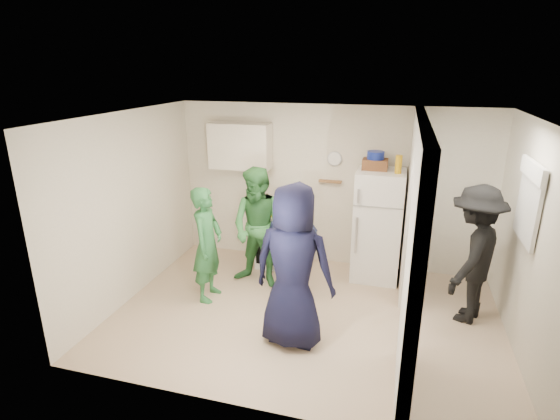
# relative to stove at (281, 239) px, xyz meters

# --- Properties ---
(floor) EXTENTS (4.80, 4.80, 0.00)m
(floor) POSITION_rel_stove_xyz_m (0.70, -1.37, -0.44)
(floor) COLOR tan
(floor) RESTS_ON ground
(wall_back) EXTENTS (4.80, 0.00, 4.80)m
(wall_back) POSITION_rel_stove_xyz_m (0.70, 0.33, 0.81)
(wall_back) COLOR silver
(wall_back) RESTS_ON floor
(wall_front) EXTENTS (4.80, 0.00, 4.80)m
(wall_front) POSITION_rel_stove_xyz_m (0.70, -3.07, 0.81)
(wall_front) COLOR silver
(wall_front) RESTS_ON floor
(wall_left) EXTENTS (0.00, 3.40, 3.40)m
(wall_left) POSITION_rel_stove_xyz_m (-1.70, -1.37, 0.81)
(wall_left) COLOR silver
(wall_left) RESTS_ON floor
(wall_right) EXTENTS (0.00, 3.40, 3.40)m
(wall_right) POSITION_rel_stove_xyz_m (3.10, -1.37, 0.81)
(wall_right) COLOR silver
(wall_right) RESTS_ON floor
(ceiling) EXTENTS (4.80, 4.80, 0.00)m
(ceiling) POSITION_rel_stove_xyz_m (0.70, -1.37, 2.06)
(ceiling) COLOR white
(ceiling) RESTS_ON wall_back
(partition_pier_back) EXTENTS (0.12, 1.20, 2.50)m
(partition_pier_back) POSITION_rel_stove_xyz_m (1.90, -0.27, 0.81)
(partition_pier_back) COLOR silver
(partition_pier_back) RESTS_ON floor
(partition_pier_front) EXTENTS (0.12, 1.20, 2.50)m
(partition_pier_front) POSITION_rel_stove_xyz_m (1.90, -2.47, 0.81)
(partition_pier_front) COLOR silver
(partition_pier_front) RESTS_ON floor
(partition_header) EXTENTS (0.12, 1.00, 0.40)m
(partition_header) POSITION_rel_stove_xyz_m (1.90, -1.37, 1.86)
(partition_header) COLOR silver
(partition_header) RESTS_ON partition_pier_back
(stove) EXTENTS (0.73, 0.61, 0.87)m
(stove) POSITION_rel_stove_xyz_m (0.00, 0.00, 0.00)
(stove) COLOR white
(stove) RESTS_ON floor
(upper_cabinet) EXTENTS (0.95, 0.34, 0.70)m
(upper_cabinet) POSITION_rel_stove_xyz_m (-0.70, 0.15, 1.41)
(upper_cabinet) COLOR silver
(upper_cabinet) RESTS_ON wall_back
(fridge) EXTENTS (0.67, 0.65, 1.64)m
(fridge) POSITION_rel_stove_xyz_m (1.46, -0.03, 0.38)
(fridge) COLOR white
(fridge) RESTS_ON floor
(wicker_basket) EXTENTS (0.35, 0.25, 0.15)m
(wicker_basket) POSITION_rel_stove_xyz_m (1.36, 0.02, 1.27)
(wicker_basket) COLOR brown
(wicker_basket) RESTS_ON fridge
(blue_bowl) EXTENTS (0.24, 0.24, 0.11)m
(blue_bowl) POSITION_rel_stove_xyz_m (1.36, 0.02, 1.40)
(blue_bowl) COLOR navy
(blue_bowl) RESTS_ON wicker_basket
(yellow_cup_stack_top) EXTENTS (0.09, 0.09, 0.25)m
(yellow_cup_stack_top) POSITION_rel_stove_xyz_m (1.68, -0.13, 1.32)
(yellow_cup_stack_top) COLOR gold
(yellow_cup_stack_top) RESTS_ON fridge
(wall_clock) EXTENTS (0.22, 0.02, 0.22)m
(wall_clock) POSITION_rel_stove_xyz_m (0.75, 0.31, 1.26)
(wall_clock) COLOR white
(wall_clock) RESTS_ON wall_back
(spice_shelf) EXTENTS (0.35, 0.08, 0.03)m
(spice_shelf) POSITION_rel_stove_xyz_m (0.70, 0.28, 0.91)
(spice_shelf) COLOR olive
(spice_shelf) RESTS_ON wall_back
(nook_window) EXTENTS (0.03, 0.70, 0.80)m
(nook_window) POSITION_rel_stove_xyz_m (3.08, -1.17, 1.21)
(nook_window) COLOR black
(nook_window) RESTS_ON wall_right
(nook_window_frame) EXTENTS (0.04, 0.76, 0.86)m
(nook_window_frame) POSITION_rel_stove_xyz_m (3.06, -1.17, 1.21)
(nook_window_frame) COLOR white
(nook_window_frame) RESTS_ON wall_right
(nook_valance) EXTENTS (0.04, 0.82, 0.18)m
(nook_valance) POSITION_rel_stove_xyz_m (3.04, -1.17, 1.56)
(nook_valance) COLOR white
(nook_valance) RESTS_ON wall_right
(yellow_cup_stack_stove) EXTENTS (0.09, 0.09, 0.25)m
(yellow_cup_stack_stove) POSITION_rel_stove_xyz_m (-0.12, -0.22, 0.56)
(yellow_cup_stack_stove) COLOR yellow
(yellow_cup_stack_stove) RESTS_ON stove
(red_cup) EXTENTS (0.09, 0.09, 0.12)m
(red_cup) POSITION_rel_stove_xyz_m (0.22, -0.20, 0.50)
(red_cup) COLOR #B60C2D
(red_cup) RESTS_ON stove
(person_green_left) EXTENTS (0.38, 0.58, 1.57)m
(person_green_left) POSITION_rel_stove_xyz_m (-0.67, -1.26, 0.35)
(person_green_left) COLOR #2C6E39
(person_green_left) RESTS_ON floor
(person_green_center) EXTENTS (0.94, 0.78, 1.73)m
(person_green_center) POSITION_rel_stove_xyz_m (-0.12, -0.71, 0.43)
(person_green_center) COLOR #367B44
(person_green_center) RESTS_ON floor
(person_denim) EXTENTS (0.95, 0.55, 1.52)m
(person_denim) POSITION_rel_stove_xyz_m (0.41, -0.94, 0.32)
(person_denim) COLOR #3C4B84
(person_denim) RESTS_ON floor
(person_navy) EXTENTS (0.97, 0.68, 1.89)m
(person_navy) POSITION_rel_stove_xyz_m (0.67, -1.94, 0.51)
(person_navy) COLOR black
(person_navy) RESTS_ON floor
(person_nook) EXTENTS (1.06, 1.29, 1.73)m
(person_nook) POSITION_rel_stove_xyz_m (2.65, -0.88, 0.43)
(person_nook) COLOR black
(person_nook) RESTS_ON floor
(bottle_a) EXTENTS (0.06, 0.06, 0.24)m
(bottle_a) POSITION_rel_stove_xyz_m (-0.27, 0.13, 0.56)
(bottle_a) COLOR brown
(bottle_a) RESTS_ON stove
(bottle_b) EXTENTS (0.07, 0.07, 0.28)m
(bottle_b) POSITION_rel_stove_xyz_m (-0.16, -0.07, 0.58)
(bottle_b) COLOR #1A4E1C
(bottle_b) RESTS_ON stove
(bottle_c) EXTENTS (0.08, 0.08, 0.31)m
(bottle_c) POSITION_rel_stove_xyz_m (-0.07, 0.15, 0.59)
(bottle_c) COLOR #9AA2A7
(bottle_c) RESTS_ON stove
(bottle_d) EXTENTS (0.08, 0.08, 0.28)m
(bottle_d) POSITION_rel_stove_xyz_m (0.03, -0.05, 0.58)
(bottle_d) COLOR brown
(bottle_d) RESTS_ON stove
(bottle_e) EXTENTS (0.06, 0.06, 0.30)m
(bottle_e) POSITION_rel_stove_xyz_m (0.10, 0.20, 0.59)
(bottle_e) COLOR #8D959C
(bottle_e) RESTS_ON stove
(bottle_f) EXTENTS (0.08, 0.08, 0.31)m
(bottle_f) POSITION_rel_stove_xyz_m (0.18, 0.01, 0.59)
(bottle_f) COLOR #143927
(bottle_f) RESTS_ON stove
(bottle_g) EXTENTS (0.08, 0.08, 0.33)m
(bottle_g) POSITION_rel_stove_xyz_m (0.24, 0.16, 0.60)
(bottle_g) COLOR #91602F
(bottle_g) RESTS_ON stove
(bottle_h) EXTENTS (0.07, 0.07, 0.30)m
(bottle_h) POSITION_rel_stove_xyz_m (-0.31, -0.13, 0.59)
(bottle_h) COLOR silver
(bottle_h) RESTS_ON stove
(bottle_i) EXTENTS (0.06, 0.06, 0.29)m
(bottle_i) POSITION_rel_stove_xyz_m (0.03, 0.12, 0.58)
(bottle_i) COLOR brown
(bottle_i) RESTS_ON stove
(bottle_j) EXTENTS (0.07, 0.07, 0.27)m
(bottle_j) POSITION_rel_stove_xyz_m (0.28, -0.11, 0.57)
(bottle_j) COLOR #246936
(bottle_j) RESTS_ON stove
(bottle_k) EXTENTS (0.08, 0.08, 0.26)m
(bottle_k) POSITION_rel_stove_xyz_m (-0.23, 0.05, 0.57)
(bottle_k) COLOR brown
(bottle_k) RESTS_ON stove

